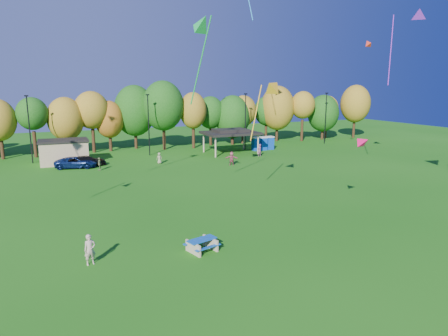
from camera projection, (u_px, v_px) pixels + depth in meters
name	position (u px, v px, depth m)	size (l,w,h in m)	color
ground	(269.00, 265.00, 23.37)	(160.00, 160.00, 0.00)	#19600F
tree_line	(122.00, 114.00, 62.79)	(93.57, 10.55, 11.15)	black
lamp_posts	(149.00, 123.00, 59.19)	(64.50, 0.25, 9.09)	black
utility_building	(64.00, 152.00, 53.44)	(6.30, 4.30, 3.25)	tan
pavilion	(231.00, 132.00, 61.43)	(8.20, 6.20, 3.77)	tan
porta_potties	(263.00, 143.00, 64.97)	(3.75, 1.28, 2.18)	#0D40AF
picnic_table	(202.00, 244.00, 25.22)	(2.23, 2.01, 0.81)	tan
kite_flyer	(90.00, 250.00, 23.24)	(0.67, 0.44, 1.85)	#C3A292
car_c	(76.00, 162.00, 50.77)	(2.37, 5.13, 1.43)	navy
car_d	(87.00, 161.00, 51.76)	(1.95, 4.81, 1.40)	black
far_person_1	(260.00, 150.00, 59.13)	(0.67, 0.44, 1.83)	#9C4979
far_person_2	(99.00, 164.00, 49.30)	(0.95, 0.40, 1.62)	olive
far_person_3	(159.00, 158.00, 53.50)	(0.75, 0.49, 1.53)	#979267
far_person_5	(232.00, 158.00, 52.47)	(1.69, 0.54, 1.82)	#A74559
kite_0	(364.00, 142.00, 29.85)	(1.22, 1.39, 1.21)	#E80C55
kite_2	(274.00, 87.00, 33.84)	(3.21, 2.38, 5.55)	orange
kite_4	(418.00, 14.00, 41.23)	(4.04, 4.02, 8.44)	purple
kite_6	(202.00, 24.00, 32.26)	(2.54, 4.37, 7.51)	green
kite_7	(368.00, 43.00, 50.83)	(1.03, 1.33, 1.25)	red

